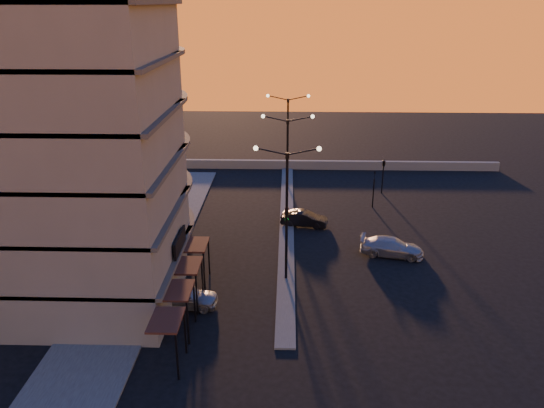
{
  "coord_description": "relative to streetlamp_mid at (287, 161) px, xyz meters",
  "views": [
    {
      "loc": [
        0.03,
        -32.46,
        18.01
      ],
      "look_at": [
        -1.11,
        4.58,
        3.83
      ],
      "focal_mm": 35.0,
      "sensor_mm": 36.0,
      "label": 1
    }
  ],
  "objects": [
    {
      "name": "parapet",
      "position": [
        2.0,
        16.0,
        -5.09
      ],
      "size": [
        44.0,
        0.5,
        1.0
      ],
      "primitive_type": "cube",
      "color": "slate",
      "rests_on": "ground"
    },
    {
      "name": "streetlamp_far",
      "position": [
        0.0,
        10.0,
        0.0
      ],
      "size": [
        4.32,
        0.32,
        9.51
      ],
      "color": "black",
      "rests_on": "ground"
    },
    {
      "name": "sidewalk_west",
      "position": [
        -10.5,
        -6.0,
        -5.53
      ],
      "size": [
        5.0,
        40.0,
        0.12
      ],
      "primitive_type": "cube",
      "color": "#454543",
      "rests_on": "ground"
    },
    {
      "name": "car_hatchback",
      "position": [
        -6.39,
        -13.67,
        -4.87
      ],
      "size": [
        4.35,
        1.92,
        1.45
      ],
      "primitive_type": "imported",
      "rotation": [
        0.0,
        0.0,
        1.52
      ],
      "color": "gray",
      "rests_on": "ground"
    },
    {
      "name": "signal_east_a",
      "position": [
        8.0,
        4.0,
        -3.66
      ],
      "size": [
        0.13,
        0.16,
        3.6
      ],
      "color": "black",
      "rests_on": "ground"
    },
    {
      "name": "streetlamp_near",
      "position": [
        0.0,
        -10.0,
        0.0
      ],
      "size": [
        4.32,
        0.32,
        9.51
      ],
      "color": "black",
      "rests_on": "ground"
    },
    {
      "name": "building",
      "position": [
        -14.0,
        -9.97,
        6.32
      ],
      "size": [
        14.35,
        17.08,
        25.0
      ],
      "color": "slate",
      "rests_on": "ground"
    },
    {
      "name": "traffic_light_main",
      "position": [
        0.0,
        -7.13,
        -2.7
      ],
      "size": [
        0.28,
        0.44,
        4.25
      ],
      "color": "black",
      "rests_on": "ground"
    },
    {
      "name": "ground",
      "position": [
        0.0,
        -10.0,
        -5.59
      ],
      "size": [
        120.0,
        120.0,
        0.0
      ],
      "primitive_type": "plane",
      "color": "black",
      "rests_on": "ground"
    },
    {
      "name": "car_sedan",
      "position": [
        1.5,
        -0.54,
        -4.94
      ],
      "size": [
        4.13,
        2.09,
        1.3
      ],
      "primitive_type": "imported",
      "rotation": [
        0.0,
        0.0,
        1.38
      ],
      "color": "black",
      "rests_on": "ground"
    },
    {
      "name": "median",
      "position": [
        0.0,
        0.0,
        -5.53
      ],
      "size": [
        1.2,
        36.0,
        0.12
      ],
      "primitive_type": "cube",
      "color": "#454543",
      "rests_on": "ground"
    },
    {
      "name": "car_wagon",
      "position": [
        7.98,
        -6.0,
        -4.91
      ],
      "size": [
        5.02,
        2.9,
        1.37
      ],
      "primitive_type": "imported",
      "rotation": [
        0.0,
        0.0,
        1.35
      ],
      "color": "#97979E",
      "rests_on": "ground"
    },
    {
      "name": "signal_east_b",
      "position": [
        9.5,
        8.0,
        -2.49
      ],
      "size": [
        0.42,
        1.99,
        3.6
      ],
      "color": "black",
      "rests_on": "ground"
    },
    {
      "name": "streetlamp_mid",
      "position": [
        0.0,
        0.0,
        0.0
      ],
      "size": [
        4.32,
        0.32,
        9.51
      ],
      "color": "black",
      "rests_on": "ground"
    }
  ]
}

